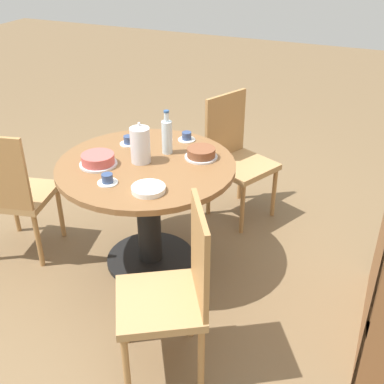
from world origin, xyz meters
name	(u,v)px	position (x,y,z in m)	size (l,w,h in m)	color
ground_plane	(151,260)	(0.00, 0.00, 0.00)	(14.00, 14.00, 0.00)	brown
dining_table	(147,193)	(0.00, 0.00, 0.54)	(1.11, 1.11, 0.75)	black
chair_a	(236,155)	(-0.84, 0.31, 0.49)	(0.56, 0.56, 0.94)	#A87A47
chair_b	(13,192)	(0.27, -0.86, 0.49)	(0.50, 0.50, 0.94)	#A87A47
chair_c	(173,291)	(0.73, 0.52, 0.49)	(0.58, 0.58, 0.94)	#A87A47
coffee_pot	(140,144)	(-0.01, -0.04, 0.87)	(0.12, 0.12, 0.26)	silver
water_bottle	(167,136)	(-0.19, 0.05, 0.86)	(0.07, 0.07, 0.29)	silver
cake_main	(98,160)	(0.13, -0.26, 0.78)	(0.23, 0.23, 0.07)	silver
cake_second	(201,153)	(-0.21, 0.28, 0.78)	(0.21, 0.21, 0.07)	silver
cup_a	(187,137)	(-0.42, 0.09, 0.77)	(0.12, 0.12, 0.06)	white
cup_b	(129,141)	(-0.21, -0.24, 0.77)	(0.12, 0.12, 0.06)	white
cup_c	(107,180)	(0.31, -0.08, 0.77)	(0.12, 0.12, 0.06)	white
plate_stack	(148,189)	(0.30, 0.18, 0.76)	(0.19, 0.19, 0.03)	white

